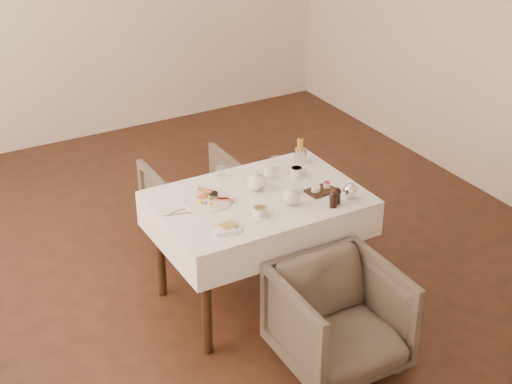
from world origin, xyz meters
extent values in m
plane|color=black|center=(0.00, 0.00, 0.00)|extent=(5.00, 5.00, 0.00)
plane|color=beige|center=(2.25, 0.00, 1.45)|extent=(0.00, 5.00, 5.00)
cube|color=black|center=(-0.14, -0.61, 0.72)|extent=(1.20, 0.80, 0.04)
cube|color=white|center=(-0.14, -0.61, 0.64)|extent=(1.28, 0.88, 0.23)
cylinder|color=black|center=(-0.68, -0.27, 0.35)|extent=(0.06, 0.06, 0.70)
cylinder|color=black|center=(0.40, -0.27, 0.35)|extent=(0.06, 0.06, 0.70)
cylinder|color=black|center=(-0.68, -0.95, 0.35)|extent=(0.06, 0.06, 0.70)
cylinder|color=black|center=(0.40, -0.95, 0.35)|extent=(0.06, 0.06, 0.70)
imported|color=#4A4236|center=(-0.06, -1.41, 0.31)|extent=(0.68, 0.70, 0.62)
imported|color=#4A4236|center=(-0.14, 0.32, 0.30)|extent=(0.64, 0.66, 0.60)
cylinder|color=white|center=(-0.44, -0.51, 0.76)|extent=(0.30, 0.30, 0.01)
ellipsoid|color=#C64B23|center=(-0.45, -0.46, 0.78)|extent=(0.08, 0.07, 0.03)
cylinder|color=brown|center=(-0.40, -0.42, 0.78)|extent=(0.07, 0.11, 0.03)
cylinder|color=black|center=(-0.38, -0.47, 0.77)|extent=(0.06, 0.06, 0.02)
cube|color=#A02A25|center=(-0.36, -0.56, 0.77)|extent=(0.11, 0.08, 0.01)
ellipsoid|color=#264C19|center=(-0.40, -0.52, 0.77)|extent=(0.06, 0.05, 0.02)
cylinder|color=white|center=(-0.48, -0.87, 0.76)|extent=(0.17, 0.17, 0.01)
cube|color=olive|center=(-0.48, -0.86, 0.77)|extent=(0.09, 0.09, 0.01)
cube|color=white|center=(-0.51, -0.89, 0.76)|extent=(0.13, 0.11, 0.01)
cylinder|color=white|center=(0.06, -0.41, 0.79)|extent=(0.08, 0.08, 0.07)
cylinder|color=white|center=(-0.25, -0.83, 0.76)|extent=(0.12, 0.12, 0.01)
cylinder|color=white|center=(-0.25, -0.83, 0.79)|extent=(0.10, 0.10, 0.05)
cylinder|color=olive|center=(-0.25, -0.83, 0.81)|extent=(0.07, 0.07, 0.00)
cylinder|color=white|center=(0.22, -0.49, 0.76)|extent=(0.12, 0.12, 0.01)
cylinder|color=white|center=(0.22, -0.49, 0.79)|extent=(0.10, 0.10, 0.05)
cylinder|color=olive|center=(0.22, -0.49, 0.81)|extent=(0.07, 0.07, 0.00)
cylinder|color=silver|center=(-0.23, -0.28, 0.80)|extent=(0.06, 0.06, 0.09)
cylinder|color=silver|center=(0.12, -0.69, 0.80)|extent=(0.08, 0.08, 0.09)
cylinder|color=silver|center=(0.16, -0.33, 0.80)|extent=(0.08, 0.08, 0.09)
cube|color=black|center=(0.24, -0.75, 0.76)|extent=(0.19, 0.14, 0.02)
cylinder|color=white|center=(0.20, -0.75, 0.79)|extent=(0.06, 0.06, 0.03)
cylinder|color=maroon|center=(0.29, -0.74, 0.79)|extent=(0.04, 0.04, 0.03)
cylinder|color=silver|center=(0.35, -0.33, 0.80)|extent=(0.08, 0.08, 0.10)
cube|color=silver|center=(-0.63, -0.53, 0.76)|extent=(0.17, 0.05, 0.00)
cube|color=silver|center=(-0.67, -0.57, 0.76)|extent=(0.18, 0.06, 0.00)
camera|label=1|loc=(-2.26, -4.33, 3.05)|focal=55.00mm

